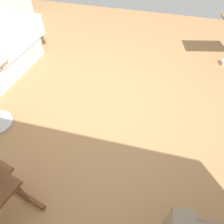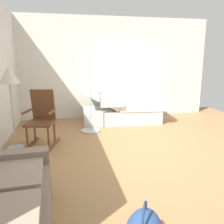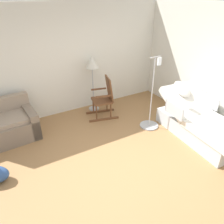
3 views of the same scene
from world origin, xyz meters
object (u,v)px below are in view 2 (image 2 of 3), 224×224
Objects in this scene: floor_lamp at (9,81)px; iv_pole at (91,121)px; rocking_chair at (42,119)px; hospital_bed at (122,110)px.

floor_lamp is 0.88× the size of iv_pole.
floor_lamp reaches higher than rocking_chair.
hospital_bed is at bearing -53.69° from rocking_chair.
rocking_chair is 0.62× the size of iv_pole.
floor_lamp is at bearing 99.82° from rocking_chair.
hospital_bed is 2.03× the size of rocking_chair.
hospital_bed is 1.26× the size of iv_pole.
hospital_bed reaches higher than rocking_chair.
iv_pole is (-0.67, 0.88, -0.06)m from hospital_bed.
hospital_bed is 2.31m from rocking_chair.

